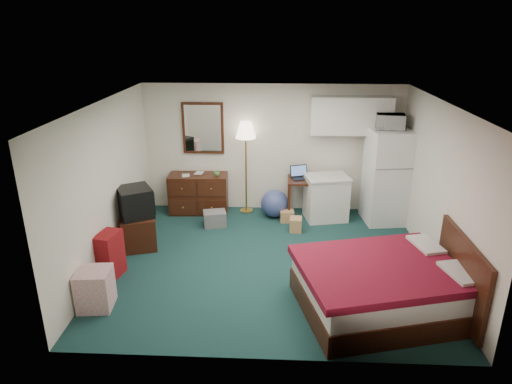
# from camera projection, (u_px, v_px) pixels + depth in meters

# --- Properties ---
(floor) EXTENTS (5.00, 4.50, 0.01)m
(floor) POSITION_uv_depth(u_px,v_px,m) (270.00, 261.00, 7.25)
(floor) COLOR #1A3D39
(floor) RESTS_ON ground
(ceiling) EXTENTS (5.00, 4.50, 0.01)m
(ceiling) POSITION_uv_depth(u_px,v_px,m) (271.00, 104.00, 6.38)
(ceiling) COLOR silver
(ceiling) RESTS_ON walls
(walls) EXTENTS (5.01, 4.51, 2.50)m
(walls) POSITION_uv_depth(u_px,v_px,m) (271.00, 188.00, 6.81)
(walls) COLOR silver
(walls) RESTS_ON floor
(mirror) EXTENTS (0.80, 0.06, 1.00)m
(mirror) POSITION_uv_depth(u_px,v_px,m) (203.00, 128.00, 8.81)
(mirror) COLOR white
(mirror) RESTS_ON walls
(upper_cabinets) EXTENTS (1.50, 0.35, 0.70)m
(upper_cabinets) POSITION_uv_depth(u_px,v_px,m) (351.00, 115.00, 8.45)
(upper_cabinets) COLOR white
(upper_cabinets) RESTS_ON walls
(headboard) EXTENTS (0.06, 1.56, 1.00)m
(headboard) POSITION_uv_depth(u_px,v_px,m) (461.00, 275.00, 5.81)
(headboard) COLOR black
(headboard) RESTS_ON walls
(dresser) EXTENTS (1.16, 0.56, 0.78)m
(dresser) POSITION_uv_depth(u_px,v_px,m) (199.00, 193.00, 9.03)
(dresser) COLOR black
(dresser) RESTS_ON floor
(floor_lamp) EXTENTS (0.40, 0.40, 1.82)m
(floor_lamp) POSITION_uv_depth(u_px,v_px,m) (246.00, 168.00, 8.87)
(floor_lamp) COLOR gold
(floor_lamp) RESTS_ON floor
(desk) EXTENTS (0.60, 0.60, 0.75)m
(desk) POSITION_uv_depth(u_px,v_px,m) (303.00, 197.00, 8.87)
(desk) COLOR black
(desk) RESTS_ON floor
(exercise_ball) EXTENTS (0.58, 0.58, 0.54)m
(exercise_ball) POSITION_uv_depth(u_px,v_px,m) (275.00, 204.00, 8.85)
(exercise_ball) COLOR #394680
(exercise_ball) RESTS_ON floor
(kitchen_counter) EXTENTS (0.86, 0.72, 0.83)m
(kitchen_counter) POSITION_uv_depth(u_px,v_px,m) (326.00, 198.00, 8.70)
(kitchen_counter) COLOR white
(kitchen_counter) RESTS_ON floor
(fridge) EXTENTS (0.81, 0.81, 1.77)m
(fridge) POSITION_uv_depth(u_px,v_px,m) (387.00, 177.00, 8.45)
(fridge) COLOR white
(fridge) RESTS_ON floor
(bed) EXTENTS (2.36, 2.04, 0.65)m
(bed) POSITION_uv_depth(u_px,v_px,m) (382.00, 288.00, 5.93)
(bed) COLOR maroon
(bed) RESTS_ON floor
(tv_stand) EXTENTS (0.70, 0.73, 0.55)m
(tv_stand) POSITION_uv_depth(u_px,v_px,m) (139.00, 232.00, 7.65)
(tv_stand) COLOR black
(tv_stand) RESTS_ON floor
(suitcase) EXTENTS (0.35, 0.48, 0.70)m
(suitcase) POSITION_uv_depth(u_px,v_px,m) (110.00, 255.00, 6.72)
(suitcase) COLOR #6B0405
(suitcase) RESTS_ON floor
(retail_box) EXTENTS (0.47, 0.47, 0.54)m
(retail_box) POSITION_uv_depth(u_px,v_px,m) (95.00, 289.00, 6.00)
(retail_box) COLOR silver
(retail_box) RESTS_ON floor
(file_bin) EXTENTS (0.47, 0.39, 0.29)m
(file_bin) POSITION_uv_depth(u_px,v_px,m) (215.00, 219.00, 8.48)
(file_bin) COLOR slate
(file_bin) RESTS_ON floor
(cardboard_box_a) EXTENTS (0.27, 0.24, 0.22)m
(cardboard_box_a) POSITION_uv_depth(u_px,v_px,m) (287.00, 216.00, 8.68)
(cardboard_box_a) COLOR #A48951
(cardboard_box_a) RESTS_ON floor
(cardboard_box_b) EXTENTS (0.23, 0.26, 0.25)m
(cardboard_box_b) POSITION_uv_depth(u_px,v_px,m) (296.00, 224.00, 8.27)
(cardboard_box_b) COLOR #A48951
(cardboard_box_b) RESTS_ON floor
(laptop) EXTENTS (0.41, 0.37, 0.24)m
(laptop) POSITION_uv_depth(u_px,v_px,m) (301.00, 173.00, 8.71)
(laptop) COLOR black
(laptop) RESTS_ON desk
(crt_tv) EXTENTS (0.74, 0.75, 0.49)m
(crt_tv) POSITION_uv_depth(u_px,v_px,m) (135.00, 202.00, 7.50)
(crt_tv) COLOR black
(crt_tv) RESTS_ON tv_stand
(microwave) EXTENTS (0.52, 0.32, 0.33)m
(microwave) POSITION_uv_depth(u_px,v_px,m) (390.00, 120.00, 8.12)
(microwave) COLOR white
(microwave) RESTS_ON fridge
(book_a) EXTENTS (0.15, 0.04, 0.20)m
(book_a) POSITION_uv_depth(u_px,v_px,m) (182.00, 171.00, 8.79)
(book_a) COLOR #A48951
(book_a) RESTS_ON dresser
(book_b) EXTENTS (0.16, 0.05, 0.21)m
(book_b) POSITION_uv_depth(u_px,v_px,m) (195.00, 168.00, 8.94)
(book_b) COLOR #A48951
(book_b) RESTS_ON dresser
(mug) EXTENTS (0.14, 0.12, 0.12)m
(mug) POSITION_uv_depth(u_px,v_px,m) (217.00, 173.00, 8.82)
(mug) COLOR #5C924D
(mug) RESTS_ON dresser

